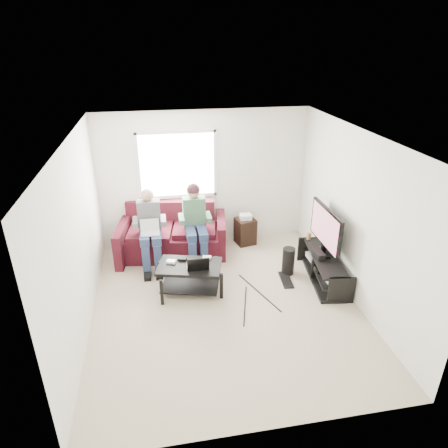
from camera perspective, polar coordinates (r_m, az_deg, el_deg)
The scene contains 26 objects.
floor at distance 6.34m, azimuth 0.12°, elevation -11.32°, with size 4.50×4.50×0.00m, color tan.
ceiling at distance 5.23m, azimuth 0.15°, elevation 12.26°, with size 4.50×4.50×0.00m, color white.
wall_back at distance 7.72m, azimuth -2.87°, elevation 6.50°, with size 4.50×4.50×0.00m, color silver.
wall_front at distance 3.81m, azimuth 6.42°, elevation -15.32°, with size 4.50×4.50×0.00m, color silver.
wall_left at distance 5.69m, azimuth -20.11°, elevation -2.19°, with size 4.50×4.50×0.00m, color silver.
wall_right at distance 6.30m, azimuth 18.33°, elevation 0.76°, with size 4.50×4.50×0.00m, color silver.
window at distance 7.57m, azimuth -6.70°, elevation 8.36°, with size 1.48×0.04×1.28m.
sofa at distance 7.61m, azimuth -7.33°, elevation -1.80°, with size 2.14×1.19×0.94m.
person_left at distance 7.09m, azimuth -10.55°, elevation -0.27°, with size 0.40×0.70×1.39m.
person_right at distance 7.11m, azimuth -4.15°, elevation 0.72°, with size 0.40×0.71×1.44m.
laptop_silver at distance 6.95m, azimuth -10.53°, elevation -0.90°, with size 0.32×0.22×0.24m, color silver, non-canonical shape.
coffee_table at distance 6.44m, azimuth -4.92°, elevation -6.83°, with size 1.11×0.84×0.50m.
laptop_black at distance 6.25m, azimuth -3.83°, elevation -5.19°, with size 0.34×0.24×0.24m, color black, non-canonical shape.
controller_a at distance 6.45m, azimuth -7.56°, elevation -5.36°, with size 0.14×0.09×0.04m, color silver.
controller_b at distance 6.51m, azimuth -6.00°, elevation -4.97°, with size 0.14×0.09×0.04m, color black.
controller_c at distance 6.51m, azimuth -2.46°, elevation -4.81°, with size 0.14×0.09×0.04m, color gray.
tv_stand at distance 7.00m, azimuth 14.05°, elevation -6.26°, with size 0.61×1.45×0.46m.
tv at distance 6.74m, azimuth 14.32°, elevation -0.63°, with size 0.12×1.10×0.81m.
soundbar at distance 6.88m, azimuth 13.07°, elevation -3.78°, with size 0.12×0.50×0.10m, color black.
drink_cup at distance 7.33m, azimuth 12.03°, elevation -1.70°, with size 0.08×0.08×0.12m, color olive.
console_white at distance 6.66m, azimuth 15.45°, elevation -7.49°, with size 0.30×0.22×0.06m, color silver.
console_grey at distance 7.19m, azimuth 13.18°, elevation -4.51°, with size 0.34×0.26×0.08m, color gray.
console_black at distance 6.92m, azimuth 14.27°, elevation -5.95°, with size 0.38×0.30×0.07m, color black.
subwoofer at distance 7.04m, azimuth 9.17°, elevation -5.25°, with size 0.21×0.21×0.49m, color black.
keyboard_floor at distance 6.95m, azimuth 8.84°, elevation -7.88°, with size 0.17×0.50×0.03m, color black.
end_table at distance 7.95m, azimuth 3.05°, elevation -0.90°, with size 0.35×0.35×0.63m.
Camera 1 is at (-0.91, -5.01, 3.77)m, focal length 32.00 mm.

